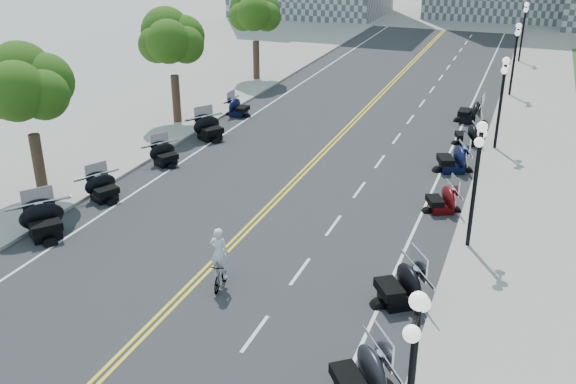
% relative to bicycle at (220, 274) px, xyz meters
% --- Properties ---
extents(ground, '(160.00, 160.00, 0.00)m').
position_rel_bicycle_xyz_m(ground, '(-0.96, 1.89, -0.48)').
color(ground, gray).
extents(road, '(16.00, 90.00, 0.01)m').
position_rel_bicycle_xyz_m(road, '(-0.96, 11.89, -0.48)').
color(road, '#333335').
rests_on(road, ground).
extents(centerline_yellow_a, '(0.12, 90.00, 0.00)m').
position_rel_bicycle_xyz_m(centerline_yellow_a, '(-1.08, 11.89, -0.47)').
color(centerline_yellow_a, yellow).
rests_on(centerline_yellow_a, road).
extents(centerline_yellow_b, '(0.12, 90.00, 0.00)m').
position_rel_bicycle_xyz_m(centerline_yellow_b, '(-0.84, 11.89, -0.47)').
color(centerline_yellow_b, yellow).
rests_on(centerline_yellow_b, road).
extents(edge_line_north, '(0.12, 90.00, 0.00)m').
position_rel_bicycle_xyz_m(edge_line_north, '(5.44, 11.89, -0.47)').
color(edge_line_north, white).
rests_on(edge_line_north, road).
extents(edge_line_south, '(0.12, 90.00, 0.00)m').
position_rel_bicycle_xyz_m(edge_line_south, '(-7.36, 11.89, -0.47)').
color(edge_line_south, white).
rests_on(edge_line_south, road).
extents(lane_dash_5, '(0.12, 2.00, 0.00)m').
position_rel_bicycle_xyz_m(lane_dash_5, '(2.24, -2.11, -0.47)').
color(lane_dash_5, white).
rests_on(lane_dash_5, road).
extents(lane_dash_6, '(0.12, 2.00, 0.00)m').
position_rel_bicycle_xyz_m(lane_dash_6, '(2.24, 1.89, -0.47)').
color(lane_dash_6, white).
rests_on(lane_dash_6, road).
extents(lane_dash_7, '(0.12, 2.00, 0.00)m').
position_rel_bicycle_xyz_m(lane_dash_7, '(2.24, 5.89, -0.47)').
color(lane_dash_7, white).
rests_on(lane_dash_7, road).
extents(lane_dash_8, '(0.12, 2.00, 0.00)m').
position_rel_bicycle_xyz_m(lane_dash_8, '(2.24, 9.89, -0.47)').
color(lane_dash_8, white).
rests_on(lane_dash_8, road).
extents(lane_dash_9, '(0.12, 2.00, 0.00)m').
position_rel_bicycle_xyz_m(lane_dash_9, '(2.24, 13.89, -0.47)').
color(lane_dash_9, white).
rests_on(lane_dash_9, road).
extents(lane_dash_10, '(0.12, 2.00, 0.00)m').
position_rel_bicycle_xyz_m(lane_dash_10, '(2.24, 17.89, -0.47)').
color(lane_dash_10, white).
rests_on(lane_dash_10, road).
extents(lane_dash_11, '(0.12, 2.00, 0.00)m').
position_rel_bicycle_xyz_m(lane_dash_11, '(2.24, 21.89, -0.47)').
color(lane_dash_11, white).
rests_on(lane_dash_11, road).
extents(lane_dash_12, '(0.12, 2.00, 0.00)m').
position_rel_bicycle_xyz_m(lane_dash_12, '(2.24, 25.89, -0.47)').
color(lane_dash_12, white).
rests_on(lane_dash_12, road).
extents(lane_dash_13, '(0.12, 2.00, 0.00)m').
position_rel_bicycle_xyz_m(lane_dash_13, '(2.24, 29.89, -0.47)').
color(lane_dash_13, white).
rests_on(lane_dash_13, road).
extents(lane_dash_14, '(0.12, 2.00, 0.00)m').
position_rel_bicycle_xyz_m(lane_dash_14, '(2.24, 33.89, -0.47)').
color(lane_dash_14, white).
rests_on(lane_dash_14, road).
extents(lane_dash_15, '(0.12, 2.00, 0.00)m').
position_rel_bicycle_xyz_m(lane_dash_15, '(2.24, 37.89, -0.47)').
color(lane_dash_15, white).
rests_on(lane_dash_15, road).
extents(lane_dash_16, '(0.12, 2.00, 0.00)m').
position_rel_bicycle_xyz_m(lane_dash_16, '(2.24, 41.89, -0.47)').
color(lane_dash_16, white).
rests_on(lane_dash_16, road).
extents(lane_dash_17, '(0.12, 2.00, 0.00)m').
position_rel_bicycle_xyz_m(lane_dash_17, '(2.24, 45.89, -0.47)').
color(lane_dash_17, white).
rests_on(lane_dash_17, road).
extents(lane_dash_18, '(0.12, 2.00, 0.00)m').
position_rel_bicycle_xyz_m(lane_dash_18, '(2.24, 49.89, -0.47)').
color(lane_dash_18, white).
rests_on(lane_dash_18, road).
extents(lane_dash_19, '(0.12, 2.00, 0.00)m').
position_rel_bicycle_xyz_m(lane_dash_19, '(2.24, 53.89, -0.47)').
color(lane_dash_19, white).
rests_on(lane_dash_19, road).
extents(sidewalk_north, '(5.00, 90.00, 0.15)m').
position_rel_bicycle_xyz_m(sidewalk_north, '(9.54, 11.89, -0.41)').
color(sidewalk_north, '#9E9991').
rests_on(sidewalk_north, ground).
extents(sidewalk_south, '(5.00, 90.00, 0.15)m').
position_rel_bicycle_xyz_m(sidewalk_south, '(-11.46, 11.89, -0.41)').
color(sidewalk_south, '#9E9991').
rests_on(sidewalk_south, ground).
extents(street_lamp_2, '(0.50, 1.20, 4.90)m').
position_rel_bicycle_xyz_m(street_lamp_2, '(7.64, 5.89, 2.12)').
color(street_lamp_2, black).
rests_on(street_lamp_2, sidewalk_north).
extents(street_lamp_3, '(0.50, 1.20, 4.90)m').
position_rel_bicycle_xyz_m(street_lamp_3, '(7.64, 17.89, 2.12)').
color(street_lamp_3, black).
rests_on(street_lamp_3, sidewalk_north).
extents(street_lamp_4, '(0.50, 1.20, 4.90)m').
position_rel_bicycle_xyz_m(street_lamp_4, '(7.64, 29.89, 2.12)').
color(street_lamp_4, black).
rests_on(street_lamp_4, sidewalk_north).
extents(street_lamp_5, '(0.50, 1.20, 4.90)m').
position_rel_bicycle_xyz_m(street_lamp_5, '(7.64, 41.89, 2.12)').
color(street_lamp_5, black).
rests_on(street_lamp_5, sidewalk_north).
extents(tree_2, '(4.80, 4.80, 9.20)m').
position_rel_bicycle_xyz_m(tree_2, '(-10.96, 3.89, 4.27)').
color(tree_2, '#235619').
rests_on(tree_2, sidewalk_south).
extents(tree_3, '(4.80, 4.80, 9.20)m').
position_rel_bicycle_xyz_m(tree_3, '(-10.96, 15.89, 4.27)').
color(tree_3, '#235619').
rests_on(tree_3, sidewalk_south).
extents(tree_4, '(4.80, 4.80, 9.20)m').
position_rel_bicycle_xyz_m(tree_4, '(-10.96, 27.89, 4.27)').
color(tree_4, '#235619').
rests_on(tree_4, sidewalk_south).
extents(motorcycle_n_4, '(3.01, 3.01, 1.50)m').
position_rel_bicycle_xyz_m(motorcycle_n_4, '(5.94, -3.57, 0.27)').
color(motorcycle_n_4, black).
rests_on(motorcycle_n_4, road).
extents(motorcycle_n_5, '(3.01, 3.01, 1.51)m').
position_rel_bicycle_xyz_m(motorcycle_n_5, '(5.97, 1.15, 0.27)').
color(motorcycle_n_5, black).
rests_on(motorcycle_n_5, road).
extents(motorcycle_n_7, '(2.46, 2.46, 1.29)m').
position_rel_bicycle_xyz_m(motorcycle_n_7, '(6.15, 8.89, 0.16)').
color(motorcycle_n_7, '#590A0C').
rests_on(motorcycle_n_7, road).
extents(motorcycle_n_8, '(2.80, 2.80, 1.52)m').
position_rel_bicycle_xyz_m(motorcycle_n_8, '(5.91, 13.88, 0.27)').
color(motorcycle_n_8, black).
rests_on(motorcycle_n_8, road).
extents(motorcycle_n_9, '(2.34, 2.34, 1.28)m').
position_rel_bicycle_xyz_m(motorcycle_n_9, '(6.08, 18.34, 0.16)').
color(motorcycle_n_9, black).
rests_on(motorcycle_n_9, road).
extents(motorcycle_n_10, '(2.26, 2.26, 1.54)m').
position_rel_bicycle_xyz_m(motorcycle_n_10, '(5.76, 22.59, 0.28)').
color(motorcycle_n_10, black).
rests_on(motorcycle_n_10, road).
extents(motorcycle_s_5, '(3.08, 3.08, 1.54)m').
position_rel_bicycle_xyz_m(motorcycle_s_5, '(-8.15, 0.74, 0.29)').
color(motorcycle_s_5, black).
rests_on(motorcycle_s_5, road).
extents(motorcycle_s_6, '(2.53, 2.53, 1.32)m').
position_rel_bicycle_xyz_m(motorcycle_s_6, '(-8.18, 4.62, 0.17)').
color(motorcycle_s_6, black).
rests_on(motorcycle_s_6, road).
extents(motorcycle_s_7, '(2.47, 2.47, 1.27)m').
position_rel_bicycle_xyz_m(motorcycle_s_7, '(-7.93, 9.45, 0.15)').
color(motorcycle_s_7, black).
rests_on(motorcycle_s_7, road).
extents(motorcycle_s_8, '(2.92, 2.92, 1.49)m').
position_rel_bicycle_xyz_m(motorcycle_s_8, '(-7.71, 13.90, 0.26)').
color(motorcycle_s_8, black).
rests_on(motorcycle_s_8, road).
extents(motorcycle_s_9, '(1.86, 1.86, 1.28)m').
position_rel_bicycle_xyz_m(motorcycle_s_9, '(-8.13, 18.67, 0.15)').
color(motorcycle_s_9, black).
rests_on(motorcycle_s_9, road).
extents(bicycle, '(0.81, 1.67, 0.97)m').
position_rel_bicycle_xyz_m(bicycle, '(0.00, 0.00, 0.00)').
color(bicycle, '#A51414').
rests_on(bicycle, road).
extents(cyclist_rider, '(0.69, 0.45, 1.88)m').
position_rel_bicycle_xyz_m(cyclist_rider, '(0.00, 0.00, 1.43)').
color(cyclist_rider, beige).
rests_on(cyclist_rider, bicycle).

